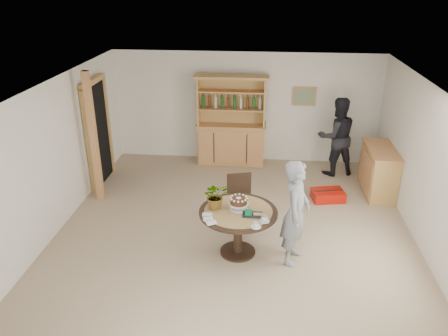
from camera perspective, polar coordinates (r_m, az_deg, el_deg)
The scene contains 17 objects.
ground at distance 7.35m, azimuth 1.19°, elevation -9.28°, with size 7.00×7.00×0.00m, color tan.
room_shell at distance 6.57m, azimuth 1.34°, elevation 3.54°, with size 6.04×7.04×2.52m.
doorway at distance 9.28m, azimuth -16.17°, elevation 4.65°, with size 0.13×1.10×2.18m.
pine_post at distance 8.45m, azimuth -16.68°, elevation 3.73°, with size 0.12×0.12×2.50m, color tan.
hutch at distance 9.98m, azimuth 0.96°, elevation 4.43°, with size 1.62×0.54×2.04m.
sideboard at distance 9.17m, azimuth 19.58°, elevation -0.32°, with size 0.54×1.26×0.94m.
dining_table at distance 6.72m, azimuth 1.87°, elevation -6.71°, with size 1.20×1.20×0.76m.
dining_chair at distance 7.48m, azimuth 2.13°, elevation -3.93°, with size 0.52×0.52×0.95m.
birthday_cake at distance 6.63m, azimuth 1.93°, elevation -4.42°, with size 0.30×0.30×0.20m.
flower_vase at distance 6.61m, azimuth -1.09°, elevation -3.62°, with size 0.38×0.33×0.42m, color #3F7233.
gift_tray at distance 6.52m, azimuth 3.71°, elevation -5.98°, with size 0.30×0.20×0.08m.
coffee_cup_a at distance 6.37m, azimuth 5.33°, elevation -6.65°, with size 0.15×0.15×0.09m.
coffee_cup_b at distance 6.23m, azimuth 4.20°, elevation -7.44°, with size 0.15×0.15×0.08m.
napkins at distance 6.40m, azimuth -1.99°, elevation -6.64°, with size 0.24×0.33×0.03m.
teen_boy at distance 6.53m, azimuth 9.33°, elevation -5.77°, with size 0.60×0.40×1.65m, color gray.
adult_person at distance 9.65m, azimuth 14.48°, elevation 4.00°, with size 0.83×0.65×1.71m, color black.
red_suitcase at distance 8.73m, azimuth 13.41°, elevation -3.48°, with size 0.67×0.51×0.21m.
Camera 1 is at (0.45, -6.13, 4.04)m, focal length 35.00 mm.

